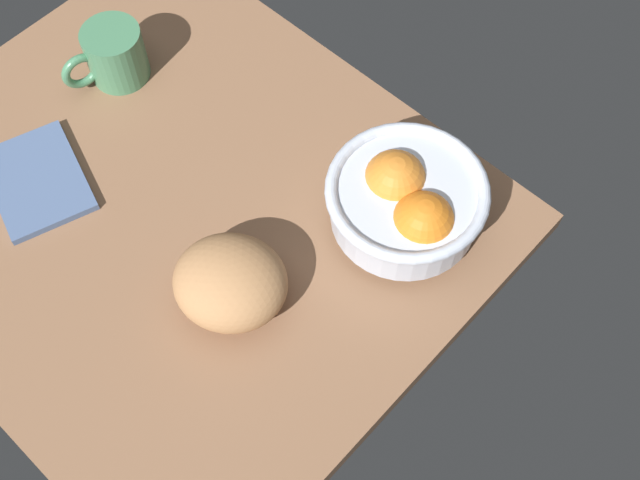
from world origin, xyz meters
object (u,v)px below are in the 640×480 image
napkin_folded (37,180)px  fruit_bowl (406,202)px  bread_loaf (230,282)px  mug (114,55)px

napkin_folded → fruit_bowl: bearing=35.4°
fruit_bowl → bread_loaf: 23.90cm
fruit_bowl → mug: 46.88cm
fruit_bowl → bread_loaf: bearing=-110.8°
bread_loaf → fruit_bowl: bearing=69.2°
fruit_bowl → mug: bearing=-169.3°
fruit_bowl → bread_loaf: size_ratio=1.46×
bread_loaf → mug: (-37.56, 13.61, -0.22)cm
napkin_folded → mug: 20.88cm
napkin_folded → mug: (-6.30, 19.59, 3.54)cm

